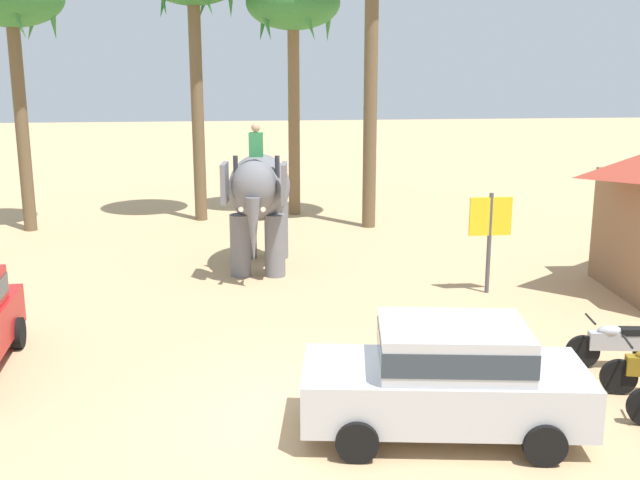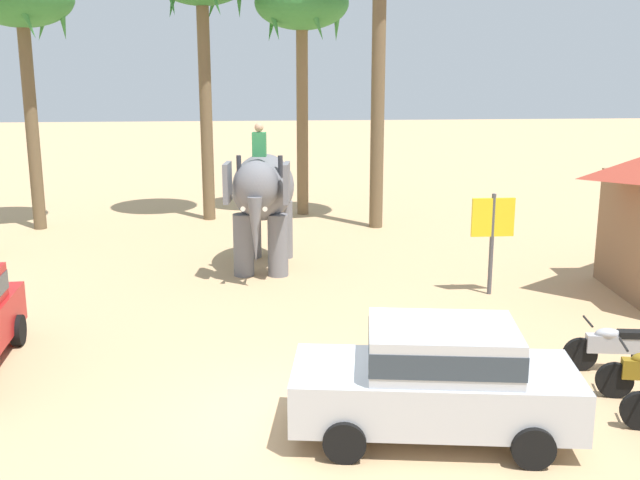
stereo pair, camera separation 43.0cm
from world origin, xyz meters
TOP-DOWN VIEW (x-y plane):
  - ground_plane at (0.00, 0.00)m, footprint 120.00×120.00m
  - car_sedan_foreground at (2.01, -0.68)m, footprint 4.30×2.32m
  - elephant_with_mahout at (-0.38, 8.83)m, footprint 1.96×3.96m
  - motorcycle_fourth_in_row at (5.72, 1.39)m, footprint 1.80×0.55m
  - palm_tree_left_of_road at (1.12, 16.12)m, footprint 3.20×3.20m
  - palm_tree_far_back at (-7.63, 14.38)m, footprint 3.20×3.20m
  - signboard_yellow at (4.90, 6.09)m, footprint 1.00×0.10m

SIDE VIEW (x-z plane):
  - ground_plane at x=0.00m, z-range 0.00..0.00m
  - motorcycle_fourth_in_row at x=5.72m, z-range -0.01..0.93m
  - car_sedan_foreground at x=2.01m, z-range 0.08..1.78m
  - signboard_yellow at x=4.90m, z-range 0.49..2.89m
  - elephant_with_mahout at x=-0.38m, z-range 0.05..3.93m
  - palm_tree_far_back at x=-7.63m, z-range 2.94..11.11m
  - palm_tree_left_of_road at x=1.12m, z-range 2.95..11.13m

